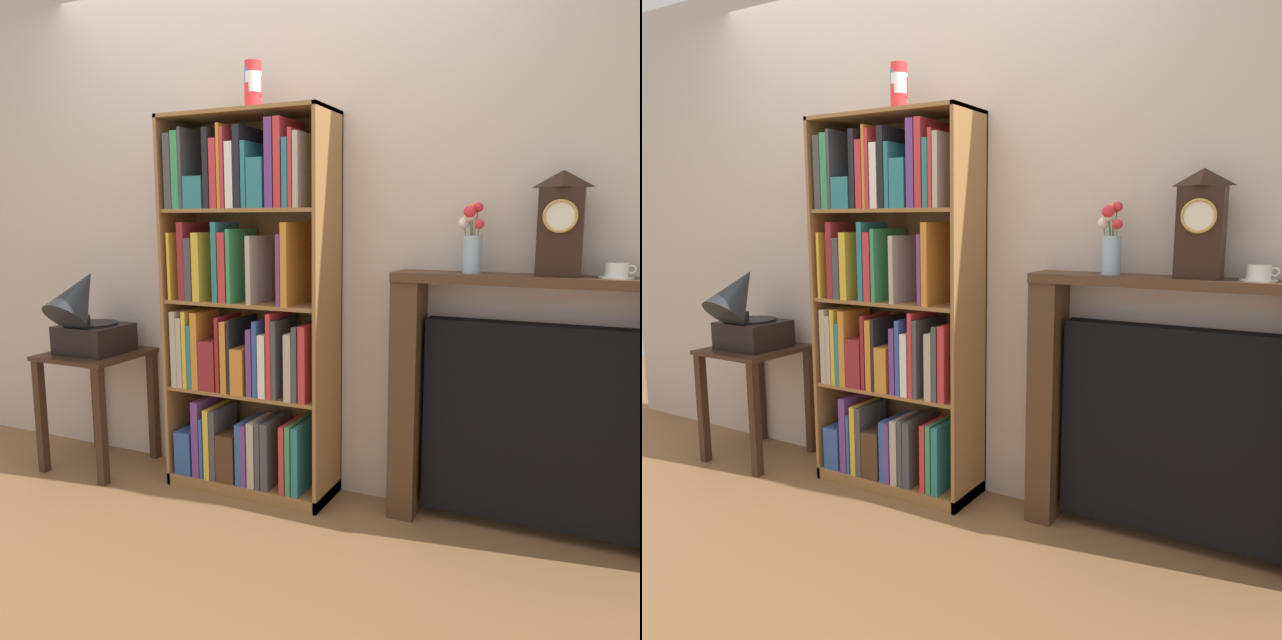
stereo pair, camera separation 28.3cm
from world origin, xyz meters
The scene contains 10 objects.
ground_plane centered at (0.00, 0.00, -0.01)m, with size 8.03×6.40×0.02m, color brown.
wall_back centered at (0.20, 0.30, 1.31)m, with size 5.03×0.08×2.62m, color beige.
bookshelf centered at (-0.02, 0.10, 0.85)m, with size 0.83×0.31×1.82m.
cup_stack centered at (0.04, 0.11, 1.93)m, with size 0.08×0.08×0.22m.
side_table_left centered at (-0.92, 0.03, 0.47)m, with size 0.48×0.47×0.63m.
gramophone centered at (-0.92, -0.02, 0.83)m, with size 0.33×0.43×0.50m.
fireplace_mantel centered at (1.31, 0.18, 0.54)m, with size 1.20×0.20×1.11m.
mantel_clock centered at (1.38, 0.16, 1.32)m, with size 0.17×0.13×0.41m.
flower_vase centered at (1.04, 0.16, 1.25)m, with size 0.11×0.12×0.29m.
teacup_with_saucer centered at (1.58, 0.16, 1.14)m, with size 0.13×0.13×0.06m.
Camera 2 is at (1.77, -2.31, 1.33)m, focal length 34.75 mm.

